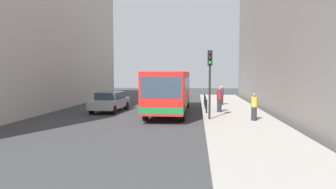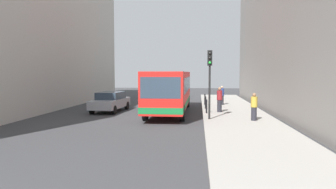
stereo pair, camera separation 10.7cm
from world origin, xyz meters
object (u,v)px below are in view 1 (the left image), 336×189
Objects in this scene: bollard_far at (204,99)px; pedestrian_near_signal at (254,107)px; bus at (170,89)px; pedestrian_far_sidewalk at (221,95)px; traffic_light at (210,71)px; car_beside_bus at (110,101)px; bollard_near at (206,106)px; bollard_mid at (205,102)px; pedestrian_mid_sidewalk at (219,100)px.

pedestrian_near_signal reaches higher than bollard_far.
bus reaches higher than pedestrian_far_sidewalk.
traffic_light reaches higher than bollard_far.
pedestrian_near_signal is (2.57, -0.29, -2.06)m from traffic_light.
bus is 11.62× the size of bollard_far.
bollard_far is (7.18, 4.11, -0.16)m from car_beside_bus.
bollard_near is 0.59× the size of pedestrian_near_signal.
bus is at bearing 13.41° from pedestrian_near_signal.
bus reaches higher than car_beside_bus.
bollard_mid is (2.62, 1.59, -1.10)m from bus.
pedestrian_mid_sidewalk is at bearing -29.71° from pedestrian_far_sidewalk.
bollard_far is (2.62, 4.35, -1.10)m from bus.
car_beside_bus is at bearing -86.70° from pedestrian_far_sidewalk.
bollard_near is 1.00× the size of bollard_mid.
car_beside_bus is 7.32m from bollard_near.
bollard_mid is 0.59× the size of pedestrian_near_signal.
bus is at bearing -148.76° from bollard_mid.
bus is at bearing -178.85° from car_beside_bus.
bollard_far is at bearing -102.02° from pedestrian_far_sidewalk.
car_beside_bus is at bearing -150.22° from bollard_far.
pedestrian_mid_sidewalk is at bearing 76.68° from traffic_light.
bus is at bearing -65.00° from pedestrian_far_sidewalk.
bollard_mid is (-0.10, 5.56, -2.38)m from traffic_light.
traffic_light is 2.49× the size of pedestrian_far_sidewalk.
pedestrian_near_signal reaches higher than car_beside_bus.
pedestrian_mid_sidewalk is (0.93, -4.81, 0.41)m from bollard_far.
pedestrian_far_sidewalk is (1.47, 0.30, 0.34)m from bollard_far.
bollard_far is at bearing 90.69° from traffic_light.
bollard_mid and bollard_far have the same top height.
bollard_near is at bearing 92.05° from traffic_light.
bollard_far is 4.92m from pedestrian_mid_sidewalk.
bollard_mid is 2.76m from bollard_far.
pedestrian_near_signal is (2.67, -8.61, 0.32)m from bollard_far.
pedestrian_near_signal reaches higher than bollard_mid.
bus is 3.26m from bollard_mid.
traffic_light is at bearing 45.85° from pedestrian_near_signal.
bollard_near is at bearing -90.00° from bollard_far.
bollard_near is at bearing 3.12° from pedestrian_near_signal.
traffic_light is 2.32× the size of pedestrian_mid_sidewalk.
bollard_near is 0.54× the size of pedestrian_mid_sidewalk.
bollard_mid is at bearing -148.36° from bus.
traffic_light reaches higher than bollard_mid.
car_beside_bus is 8.70m from traffic_light.
car_beside_bus is (-4.56, 0.25, -0.94)m from bus.
bollard_far is (0.00, 2.76, 0.00)m from bollard_mid.
bollard_far is at bearing -145.98° from car_beside_bus.
bus is 5.20m from bollard_far.
pedestrian_mid_sidewalk is (0.83, 3.51, -1.97)m from traffic_light.
pedestrian_mid_sidewalk is (-1.74, 3.80, 0.09)m from pedestrian_near_signal.
pedestrian_near_signal is 4.18m from pedestrian_mid_sidewalk.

